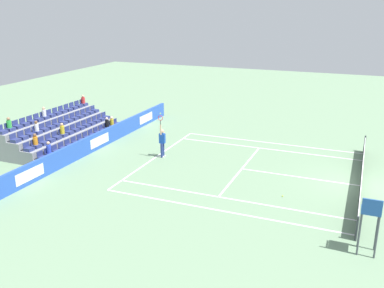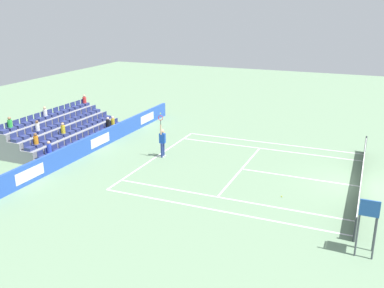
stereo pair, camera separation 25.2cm
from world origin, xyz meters
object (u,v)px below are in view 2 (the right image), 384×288
Objects in this scene: tennis_player at (162,142)px; umpire_chair at (368,218)px; tennis_net at (361,178)px; loose_tennis_ball at (282,196)px.

tennis_player is 1.22× the size of umpire_chair.
umpire_chair is (6.76, 0.39, 1.03)m from tennis_net.
tennis_net is 4.56m from loose_tennis_ball.
tennis_player reaches higher than loose_tennis_ball.
tennis_net is at bearing 89.44° from tennis_player.
tennis_player is (-0.11, -11.52, 0.50)m from tennis_net.
umpire_chair is at bearing 3.30° from tennis_net.
tennis_player is 41.97× the size of loose_tennis_ball.
tennis_player is at bearing -90.56° from tennis_net.
tennis_player reaches higher than umpire_chair.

